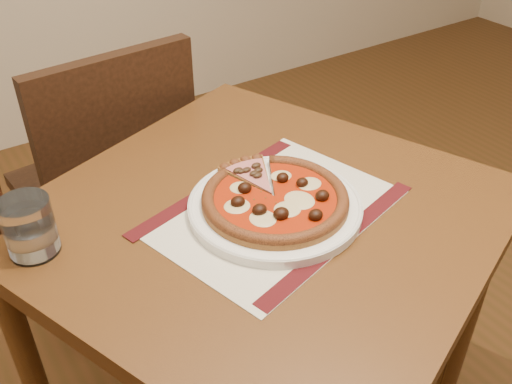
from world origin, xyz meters
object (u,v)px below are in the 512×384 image
(pizza, at_px, (275,198))
(water_glass, at_px, (29,227))
(table, at_px, (262,251))
(chair_far, at_px, (111,176))
(plate, at_px, (275,207))

(pizza, relative_size, water_glass, 2.63)
(table, xyz_separation_m, pizza, (0.02, -0.02, 0.13))
(chair_far, bearing_deg, plate, 94.14)
(pizza, bearing_deg, chair_far, 99.02)
(table, xyz_separation_m, water_glass, (-0.38, 0.12, 0.15))
(table, bearing_deg, pizza, -42.36)
(pizza, distance_m, water_glass, 0.42)
(plate, relative_size, pizza, 1.19)
(plate, bearing_deg, water_glass, 161.18)
(water_glass, bearing_deg, pizza, -18.89)
(chair_far, height_order, plate, chair_far)
(table, height_order, pizza, pizza)
(table, relative_size, pizza, 3.81)
(plate, distance_m, pizza, 0.02)
(plate, distance_m, water_glass, 0.43)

